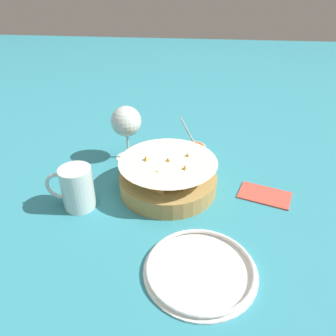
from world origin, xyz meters
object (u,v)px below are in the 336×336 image
beer_mug (77,189)px  side_plate (200,269)px  wine_glass (126,123)px  food_basket (168,177)px  sauce_cup (194,150)px

beer_mug → side_plate: size_ratio=0.53×
wine_glass → side_plate: 0.48m
wine_glass → beer_mug: size_ratio=1.40×
food_basket → wine_glass: wine_glass is taller
wine_glass → food_basket: bearing=132.1°
wine_glass → side_plate: wine_glass is taller
sauce_cup → beer_mug: (0.27, 0.27, 0.03)m
wine_glass → side_plate: size_ratio=0.75×
wine_glass → beer_mug: (0.07, 0.24, -0.07)m
sauce_cup → side_plate: bearing=94.0°
food_basket → sauce_cup: size_ratio=1.98×
food_basket → wine_glass: size_ratio=1.52×
food_basket → beer_mug: 0.23m
beer_mug → sauce_cup: bearing=-134.2°
wine_glass → side_plate: bearing=118.8°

